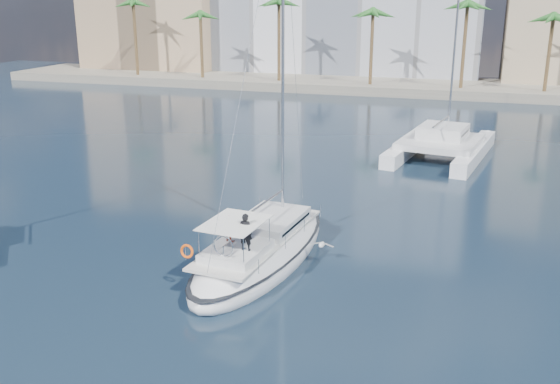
% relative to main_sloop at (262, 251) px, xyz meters
% --- Properties ---
extents(ground, '(160.00, 160.00, 0.00)m').
position_rel_main_sloop_xyz_m(ground, '(0.20, -0.20, -0.55)').
color(ground, black).
rests_on(ground, ground).
extents(quay, '(120.00, 14.00, 1.20)m').
position_rel_main_sloop_xyz_m(quay, '(0.20, 60.80, 0.05)').
color(quay, gray).
rests_on(quay, ground).
extents(building_tan_left, '(22.00, 14.00, 22.00)m').
position_rel_main_sloop_xyz_m(building_tan_left, '(-41.80, 68.80, 10.45)').
color(building_tan_left, tan).
rests_on(building_tan_left, ground).
extents(palm_left, '(3.60, 3.60, 12.30)m').
position_rel_main_sloop_xyz_m(palm_left, '(-33.80, 56.80, 9.73)').
color(palm_left, brown).
rests_on(palm_left, ground).
extents(palm_centre, '(3.60, 3.60, 12.30)m').
position_rel_main_sloop_xyz_m(palm_centre, '(0.20, 56.80, 9.73)').
color(palm_centre, brown).
rests_on(palm_centre, ground).
extents(main_sloop, '(5.18, 12.83, 18.56)m').
position_rel_main_sloop_xyz_m(main_sloop, '(0.00, 0.00, 0.00)').
color(main_sloop, white).
rests_on(main_sloop, ground).
extents(catamaran, '(8.32, 13.65, 18.57)m').
position_rel_main_sloop_xyz_m(catamaran, '(6.89, 24.25, 0.61)').
color(catamaran, white).
rests_on(catamaran, ground).
extents(seagull, '(1.20, 0.51, 0.22)m').
position_rel_main_sloop_xyz_m(seagull, '(2.84, 0.59, 0.47)').
color(seagull, silver).
rests_on(seagull, ground).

